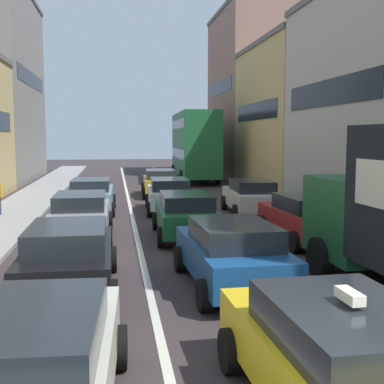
{
  "coord_description": "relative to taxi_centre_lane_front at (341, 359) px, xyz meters",
  "views": [
    {
      "loc": [
        -2.4,
        -3.68,
        3.36
      ],
      "look_at": [
        0.0,
        12.0,
        1.6
      ],
      "focal_mm": 47.43,
      "sensor_mm": 36.0,
      "label": 1
    }
  ],
  "objects": [
    {
      "name": "wagon_left_lane_second",
      "position": [
        -3.55,
        5.66,
        -0.0
      ],
      "size": [
        2.08,
        4.31,
        1.49
      ],
      "rotation": [
        0.0,
        0.0,
        1.58
      ],
      "color": "black",
      "rests_on": "ground"
    },
    {
      "name": "bus_mid_queue_primary",
      "position": [
        3.4,
        32.33,
        2.03
      ],
      "size": [
        3.09,
        10.58,
        5.06
      ],
      "rotation": [
        0.0,
        0.0,
        1.53
      ],
      "color": "#1E6033",
      "rests_on": "ground"
    },
    {
      "name": "wagon_right_lane_far",
      "position": [
        3.23,
        15.64,
        -0.0
      ],
      "size": [
        2.25,
        4.39,
        1.49
      ],
      "rotation": [
        0.0,
        0.0,
        1.52
      ],
      "color": "beige",
      "rests_on": "ground"
    },
    {
      "name": "taxi_centre_lane_front",
      "position": [
        0.0,
        0.0,
        0.0
      ],
      "size": [
        2.17,
        4.35,
        1.66
      ],
      "rotation": [
        0.0,
        0.0,
        1.6
      ],
      "color": "yellow",
      "rests_on": "ground"
    },
    {
      "name": "sedan_right_lane_behind_truck",
      "position": [
        3.45,
        9.9,
        -0.0
      ],
      "size": [
        2.15,
        4.35,
        1.49
      ],
      "rotation": [
        0.0,
        0.0,
        1.6
      ],
      "color": "#A51E1E",
      "rests_on": "ground"
    },
    {
      "name": "sedan_centre_lane_second",
      "position": [
        -0.01,
        5.47,
        -0.0
      ],
      "size": [
        2.18,
        4.36,
        1.49
      ],
      "rotation": [
        0.0,
        0.0,
        1.6
      ],
      "color": "#194C8C",
      "rests_on": "ground"
    },
    {
      "name": "sedan_left_lane_third",
      "position": [
        -3.68,
        11.62,
        -0.0
      ],
      "size": [
        2.06,
        4.3,
        1.49
      ],
      "rotation": [
        0.0,
        0.0,
        1.57
      ],
      "color": "gray",
      "rests_on": "ground"
    },
    {
      "name": "lane_stripe_right",
      "position": [
        1.56,
        18.41,
        -0.79
      ],
      "size": [
        0.16,
        60.0,
        0.01
      ],
      "primitive_type": "cube",
      "color": "silver",
      "rests_on": "ground"
    },
    {
      "name": "hatchback_centre_lane_third",
      "position": [
        -0.24,
        11.12,
        -0.0
      ],
      "size": [
        2.16,
        4.35,
        1.49
      ],
      "rotation": [
        0.0,
        0.0,
        1.54
      ],
      "color": "#19592D",
      "rests_on": "ground"
    },
    {
      "name": "coupe_centre_lane_fourth",
      "position": [
        -0.16,
        16.92,
        -0.0
      ],
      "size": [
        2.2,
        4.37,
        1.49
      ],
      "rotation": [
        0.0,
        0.0,
        1.53
      ],
      "color": "silver",
      "rests_on": "ground"
    },
    {
      "name": "sedan_centre_lane_fifth",
      "position": [
        -0.02,
        22.87,
        -0.0
      ],
      "size": [
        2.18,
        4.36,
        1.49
      ],
      "rotation": [
        0.0,
        0.0,
        1.54
      ],
      "color": "#B29319",
      "rests_on": "ground"
    },
    {
      "name": "sedan_left_lane_front",
      "position": [
        -3.51,
        0.37,
        -0.0
      ],
      "size": [
        2.23,
        4.38,
        1.49
      ],
      "rotation": [
        0.0,
        0.0,
        1.52
      ],
      "color": "beige",
      "rests_on": "ground"
    },
    {
      "name": "lane_stripe_left",
      "position": [
        -1.84,
        18.41,
        -0.79
      ],
      "size": [
        0.16,
        60.0,
        0.01
      ],
      "primitive_type": "cube",
      "color": "silver",
      "rests_on": "ground"
    },
    {
      "name": "building_row_right",
      "position": [
        9.76,
        20.17,
        5.29
      ],
      "size": [
        7.2,
        43.9,
        14.27
      ],
      "rotation": [
        0.0,
        0.0,
        -1.57
      ],
      "color": "#936B5B",
      "rests_on": "ground"
    },
    {
      "name": "sidewalk_left",
      "position": [
        -6.84,
        18.41,
        -0.73
      ],
      "size": [
        2.6,
        64.0,
        0.14
      ],
      "primitive_type": "cube",
      "color": "#9A9A9A",
      "rests_on": "ground"
    },
    {
      "name": "sedan_left_lane_fourth",
      "position": [
        -3.57,
        17.21,
        -0.0
      ],
      "size": [
        2.11,
        4.33,
        1.49
      ],
      "rotation": [
        0.0,
        0.0,
        1.56
      ],
      "color": "#759EB7",
      "rests_on": "ground"
    }
  ]
}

